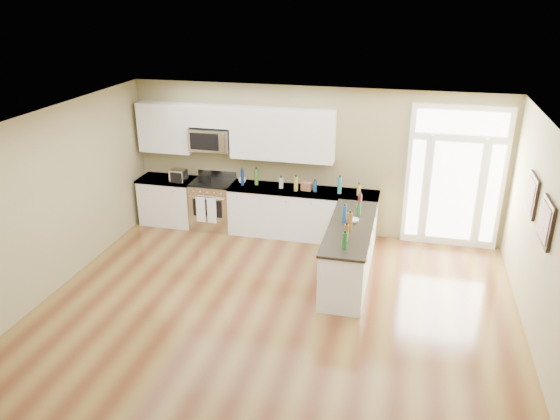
% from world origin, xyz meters
% --- Properties ---
extents(ground, '(8.00, 8.00, 0.00)m').
position_xyz_m(ground, '(0.00, 0.00, 0.00)').
color(ground, '#5A3019').
extents(room_shell, '(8.00, 8.00, 8.00)m').
position_xyz_m(room_shell, '(0.00, 0.00, 1.71)').
color(room_shell, '#93895D').
rests_on(room_shell, ground).
extents(back_cabinet_left, '(1.10, 0.66, 0.94)m').
position_xyz_m(back_cabinet_left, '(-2.87, 3.69, 0.44)').
color(back_cabinet_left, white).
rests_on(back_cabinet_left, ground).
extents(back_cabinet_right, '(2.85, 0.66, 0.94)m').
position_xyz_m(back_cabinet_right, '(-0.16, 3.69, 0.44)').
color(back_cabinet_right, white).
rests_on(back_cabinet_right, ground).
extents(peninsula_cabinet, '(0.69, 2.32, 0.94)m').
position_xyz_m(peninsula_cabinet, '(0.93, 2.24, 0.43)').
color(peninsula_cabinet, white).
rests_on(peninsula_cabinet, ground).
extents(upper_cabinet_left, '(1.04, 0.33, 0.95)m').
position_xyz_m(upper_cabinet_left, '(-2.88, 3.83, 1.93)').
color(upper_cabinet_left, white).
rests_on(upper_cabinet_left, room_shell).
extents(upper_cabinet_right, '(1.94, 0.33, 0.95)m').
position_xyz_m(upper_cabinet_right, '(-0.57, 3.83, 1.93)').
color(upper_cabinet_right, white).
rests_on(upper_cabinet_right, room_shell).
extents(upper_cabinet_short, '(0.82, 0.33, 0.40)m').
position_xyz_m(upper_cabinet_short, '(-1.95, 3.83, 2.20)').
color(upper_cabinet_short, white).
rests_on(upper_cabinet_short, room_shell).
extents(microwave, '(0.78, 0.41, 0.42)m').
position_xyz_m(microwave, '(-1.95, 3.80, 1.76)').
color(microwave, silver).
rests_on(microwave, room_shell).
extents(entry_door, '(1.70, 0.10, 2.60)m').
position_xyz_m(entry_door, '(2.55, 3.95, 1.30)').
color(entry_door, white).
rests_on(entry_door, ground).
extents(wall_art_near, '(0.05, 0.58, 0.58)m').
position_xyz_m(wall_art_near, '(3.47, 2.20, 1.70)').
color(wall_art_near, black).
rests_on(wall_art_near, room_shell).
extents(wall_art_far, '(0.05, 0.58, 0.58)m').
position_xyz_m(wall_art_far, '(3.47, 1.20, 1.70)').
color(wall_art_far, black).
rests_on(wall_art_far, room_shell).
extents(kitchen_range, '(0.80, 0.70, 1.08)m').
position_xyz_m(kitchen_range, '(-1.92, 3.69, 0.48)').
color(kitchen_range, silver).
rests_on(kitchen_range, ground).
extents(stockpot, '(0.28, 0.28, 0.17)m').
position_xyz_m(stockpot, '(-2.05, 3.64, 1.04)').
color(stockpot, black).
rests_on(stockpot, kitchen_range).
extents(toaster_oven, '(0.31, 0.25, 0.25)m').
position_xyz_m(toaster_oven, '(-2.56, 3.55, 1.07)').
color(toaster_oven, silver).
rests_on(toaster_oven, back_cabinet_left).
extents(cardboard_box, '(0.21, 0.17, 0.16)m').
position_xyz_m(cardboard_box, '(-0.06, 3.68, 1.02)').
color(cardboard_box, brown).
rests_on(cardboard_box, back_cabinet_right).
extents(bowl_left, '(0.23, 0.23, 0.05)m').
position_xyz_m(bowl_left, '(-2.56, 3.75, 0.96)').
color(bowl_left, white).
rests_on(bowl_left, back_cabinet_left).
extents(bowl_peninsula, '(0.20, 0.20, 0.06)m').
position_xyz_m(bowl_peninsula, '(0.95, 2.39, 0.97)').
color(bowl_peninsula, white).
rests_on(bowl_peninsula, peninsula_cabinet).
extents(cup_counter, '(0.17, 0.17, 0.11)m').
position_xyz_m(cup_counter, '(-1.34, 3.76, 0.99)').
color(cup_counter, white).
rests_on(cup_counter, back_cabinet_right).
extents(counter_bottles, '(2.37, 2.42, 0.31)m').
position_xyz_m(counter_bottles, '(0.30, 2.96, 1.07)').
color(counter_bottles, '#19591E').
rests_on(counter_bottles, back_cabinet_right).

